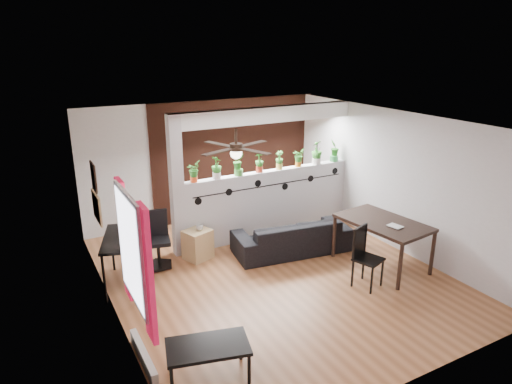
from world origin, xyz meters
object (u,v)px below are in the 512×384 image
(sofa, at_px, (292,236))
(office_chair, at_px, (158,243))
(potted_plant_7, at_px, (334,150))
(cube_shelf, at_px, (198,244))
(potted_plant_4, at_px, (279,160))
(potted_plant_5, at_px, (298,157))
(potted_plant_6, at_px, (317,152))
(computer_desk, at_px, (124,241))
(ceiling_fan, at_px, (236,149))
(folding_chair, at_px, (364,251))
(potted_plant_0, at_px, (193,171))
(potted_plant_3, at_px, (259,162))
(coffee_table, at_px, (208,349))
(potted_plant_2, at_px, (238,163))
(dining_table, at_px, (383,226))
(cup, at_px, (200,227))
(potted_plant_1, at_px, (217,167))

(sofa, bearing_deg, office_chair, -6.79)
(potted_plant_7, height_order, cube_shelf, potted_plant_7)
(potted_plant_4, relative_size, cube_shelf, 0.67)
(potted_plant_5, xyz_separation_m, potted_plant_6, (0.45, -0.00, 0.06))
(cube_shelf, height_order, computer_desk, computer_desk)
(ceiling_fan, distance_m, folding_chair, 2.66)
(potted_plant_0, height_order, potted_plant_6, potted_plant_6)
(potted_plant_4, bearing_deg, office_chair, -173.86)
(potted_plant_0, xyz_separation_m, potted_plant_6, (2.71, 0.00, 0.05))
(potted_plant_7, xyz_separation_m, cube_shelf, (-3.27, -0.34, -1.33))
(potted_plant_3, distance_m, coffee_table, 4.32)
(office_chair, bearing_deg, folding_chair, -39.38)
(potted_plant_6, relative_size, sofa, 0.24)
(potted_plant_2, xyz_separation_m, coffee_table, (-2.06, -3.32, -1.20))
(ceiling_fan, relative_size, dining_table, 0.73)
(cup, xyz_separation_m, computer_desk, (-1.41, -0.32, 0.16))
(potted_plant_2, bearing_deg, cup, -160.53)
(potted_plant_4, bearing_deg, potted_plant_5, 0.00)
(ceiling_fan, height_order, potted_plant_2, ceiling_fan)
(potted_plant_5, bearing_deg, potted_plant_0, -180.00)
(dining_table, height_order, folding_chair, folding_chair)
(potted_plant_6, xyz_separation_m, computer_desk, (-4.18, -0.66, -0.85))
(potted_plant_6, bearing_deg, potted_plant_2, 180.00)
(potted_plant_4, relative_size, folding_chair, 0.37)
(potted_plant_4, bearing_deg, cup, -169.67)
(potted_plant_5, relative_size, cup, 2.98)
(computer_desk, xyz_separation_m, folding_chair, (3.35, -1.84, -0.17))
(potted_plant_1, height_order, potted_plant_4, potted_plant_1)
(potted_plant_2, bearing_deg, potted_plant_3, -0.00)
(office_chair, bearing_deg, potted_plant_6, 4.57)
(folding_chair, bearing_deg, potted_plant_0, 126.94)
(ceiling_fan, xyz_separation_m, computer_desk, (-1.45, 1.14, -1.56))
(potted_plant_5, xyz_separation_m, potted_plant_7, (0.90, 0.00, 0.05))
(potted_plant_0, relative_size, sofa, 0.19)
(potted_plant_3, relative_size, office_chair, 0.40)
(potted_plant_6, height_order, sofa, potted_plant_6)
(potted_plant_1, xyz_separation_m, potted_plant_6, (2.26, 0.00, 0.03))
(cup, bearing_deg, potted_plant_0, 80.14)
(potted_plant_5, bearing_deg, office_chair, -174.76)
(potted_plant_2, xyz_separation_m, dining_table, (1.71, -2.13, -0.84))
(potted_plant_2, relative_size, potted_plant_6, 0.94)
(sofa, distance_m, folding_chair, 1.65)
(potted_plant_2, height_order, dining_table, potted_plant_2)
(sofa, bearing_deg, potted_plant_1, -31.71)
(potted_plant_1, bearing_deg, dining_table, -44.63)
(potted_plant_5, xyz_separation_m, office_chair, (-3.08, -0.28, -1.12))
(ceiling_fan, height_order, potted_plant_6, ceiling_fan)
(dining_table, relative_size, folding_chair, 1.64)
(potted_plant_7, bearing_deg, potted_plant_0, -180.00)
(cup, bearing_deg, computer_desk, -167.17)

